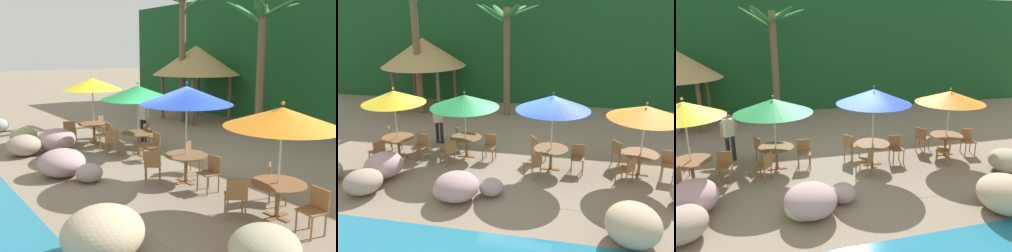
% 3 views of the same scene
% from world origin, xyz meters
% --- Properties ---
extents(ground_plane, '(120.00, 120.00, 0.00)m').
position_xyz_m(ground_plane, '(0.00, 0.00, 0.00)').
color(ground_plane, gray).
extents(terrace_deck, '(18.00, 5.20, 0.01)m').
position_xyz_m(terrace_deck, '(0.00, 0.00, 0.00)').
color(terrace_deck, gray).
rests_on(terrace_deck, ground).
extents(foliage_backdrop, '(28.00, 2.40, 6.00)m').
position_xyz_m(foliage_backdrop, '(0.00, 9.00, 3.00)').
color(foliage_backdrop, '#194C23').
rests_on(foliage_backdrop, ground).
extents(rock_seawall, '(15.93, 3.20, 0.89)m').
position_xyz_m(rock_seawall, '(-0.02, -2.72, 0.36)').
color(rock_seawall, '#B59291').
rests_on(rock_seawall, ground).
extents(umbrella_yellow, '(2.14, 2.14, 2.50)m').
position_xyz_m(umbrella_yellow, '(-4.26, -0.27, 2.18)').
color(umbrella_yellow, silver).
rests_on(umbrella_yellow, ground).
extents(dining_table_yellow, '(1.10, 1.10, 0.74)m').
position_xyz_m(dining_table_yellow, '(-4.26, -0.27, 0.61)').
color(dining_table_yellow, brown).
rests_on(dining_table_yellow, ground).
extents(chair_yellow_seaward, '(0.46, 0.46, 0.87)m').
position_xyz_m(chair_yellow_seaward, '(-3.41, -0.25, 0.51)').
color(chair_yellow_seaward, olive).
rests_on(chair_yellow_seaward, ground).
extents(chair_yellow_inland, '(0.59, 0.59, 0.87)m').
position_xyz_m(chair_yellow_inland, '(-4.82, 0.38, 0.51)').
color(chair_yellow_inland, olive).
rests_on(chair_yellow_inland, ground).
extents(chair_yellow_left, '(0.58, 0.57, 0.87)m').
position_xyz_m(chair_yellow_left, '(-4.59, -1.06, 0.51)').
color(chair_yellow_left, olive).
rests_on(chair_yellow_left, ground).
extents(umbrella_green, '(2.36, 2.36, 2.37)m').
position_xyz_m(umbrella_green, '(-1.92, 0.20, 2.04)').
color(umbrella_green, silver).
rests_on(umbrella_green, ground).
extents(dining_table_green, '(1.10, 1.10, 0.74)m').
position_xyz_m(dining_table_green, '(-1.92, 0.20, 0.61)').
color(dining_table_green, brown).
rests_on(dining_table_green, ground).
extents(chair_green_seaward, '(0.45, 0.46, 0.87)m').
position_xyz_m(chair_green_seaward, '(-1.07, 0.22, 0.51)').
color(chair_green_seaward, olive).
rests_on(chair_green_seaward, ground).
extents(chair_green_inland, '(0.57, 0.57, 0.87)m').
position_xyz_m(chair_green_inland, '(-2.39, 0.91, 0.51)').
color(chair_green_inland, olive).
rests_on(chair_green_inland, ground).
extents(chair_green_left, '(0.58, 0.58, 0.87)m').
position_xyz_m(chair_green_left, '(-2.29, -0.58, 0.51)').
color(chair_green_left, olive).
rests_on(chair_green_left, ground).
extents(umbrella_blue, '(2.33, 2.33, 2.59)m').
position_xyz_m(umbrella_blue, '(1.08, -0.24, 2.26)').
color(umbrella_blue, silver).
rests_on(umbrella_blue, ground).
extents(dining_table_blue, '(1.10, 1.10, 0.74)m').
position_xyz_m(dining_table_blue, '(1.08, -0.24, 0.61)').
color(dining_table_blue, brown).
rests_on(dining_table_blue, ground).
extents(chair_blue_seaward, '(0.42, 0.43, 0.87)m').
position_xyz_m(chair_blue_seaward, '(1.93, -0.15, 0.51)').
color(chair_blue_seaward, olive).
rests_on(chair_blue_seaward, ground).
extents(chair_blue_inland, '(0.59, 0.59, 0.87)m').
position_xyz_m(chair_blue_inland, '(0.53, 0.42, 0.51)').
color(chair_blue_inland, olive).
rests_on(chair_blue_inland, ground).
extents(chair_blue_left, '(0.59, 0.59, 0.87)m').
position_xyz_m(chair_blue_left, '(0.64, -0.97, 0.51)').
color(chair_blue_left, olive).
rests_on(chair_blue_left, ground).
extents(umbrella_orange, '(2.29, 2.29, 2.38)m').
position_xyz_m(umbrella_orange, '(3.84, -0.09, 2.07)').
color(umbrella_orange, silver).
rests_on(umbrella_orange, ground).
extents(dining_table_orange, '(1.10, 1.10, 0.74)m').
position_xyz_m(dining_table_orange, '(3.84, -0.09, 0.61)').
color(dining_table_orange, brown).
rests_on(dining_table_orange, ground).
extents(chair_orange_seaward, '(0.47, 0.48, 0.87)m').
position_xyz_m(chair_orange_seaward, '(4.69, -0.11, 0.51)').
color(chair_orange_seaward, olive).
rests_on(chair_orange_seaward, ground).
extents(chair_orange_inland, '(0.59, 0.59, 0.87)m').
position_xyz_m(chair_orange_inland, '(3.25, 0.54, 0.51)').
color(chair_orange_inland, olive).
rests_on(chair_orange_inland, ground).
extents(chair_orange_left, '(0.59, 0.59, 0.87)m').
position_xyz_m(chair_orange_left, '(3.39, -0.82, 0.51)').
color(chair_orange_left, olive).
rests_on(chair_orange_left, ground).
extents(palm_tree_nearest, '(3.11, 3.25, 6.20)m').
position_xyz_m(palm_tree_nearest, '(-5.83, 5.05, 4.04)').
color(palm_tree_nearest, brown).
rests_on(palm_tree_nearest, ground).
extents(palm_tree_second, '(2.89, 2.73, 5.22)m').
position_xyz_m(palm_tree_second, '(-1.58, 5.57, 3.52)').
color(palm_tree_second, brown).
rests_on(palm_tree_second, ground).
extents(palapa_hut, '(4.24, 4.24, 3.60)m').
position_xyz_m(palapa_hut, '(-5.95, 6.00, 2.88)').
color(palapa_hut, brown).
rests_on(palapa_hut, ground).
extents(waiter_in_white, '(0.52, 0.35, 1.70)m').
position_xyz_m(waiter_in_white, '(-3.36, 1.30, 0.99)').
color(waiter_in_white, '#232328').
rests_on(waiter_in_white, ground).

